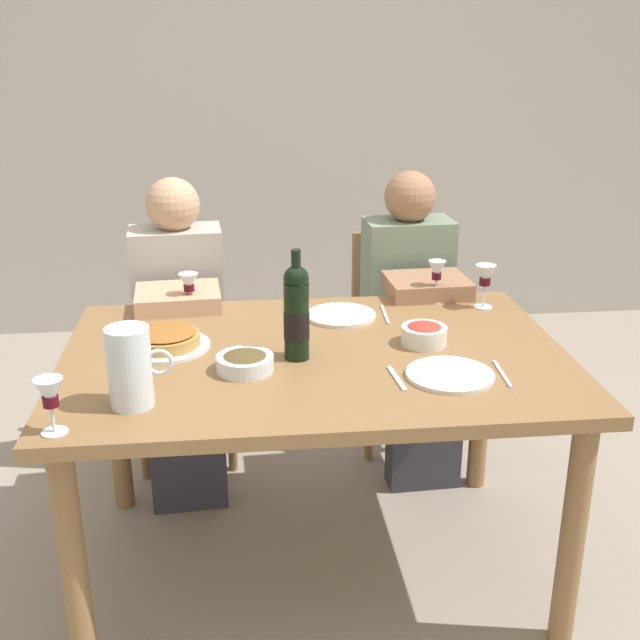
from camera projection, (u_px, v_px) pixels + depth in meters
name	position (u px, v px, depth m)	size (l,w,h in m)	color
ground_plane	(315.00, 563.00, 2.61)	(8.00, 8.00, 0.00)	gray
back_wall	(271.00, 81.00, 4.29)	(8.00, 0.10, 2.80)	#B2ADA3
dining_table	(315.00, 381.00, 2.38)	(1.50, 1.00, 0.76)	olive
wine_bottle	(296.00, 312.00, 2.26)	(0.08, 0.08, 0.33)	black
water_pitcher	(131.00, 372.00, 1.98)	(0.17, 0.11, 0.21)	silver
baked_tart	(165.00, 339.00, 2.37)	(0.27, 0.27, 0.06)	silver
salad_bowl	(424.00, 333.00, 2.39)	(0.14, 0.14, 0.07)	silver
olive_bowl	(245.00, 362.00, 2.21)	(0.16, 0.16, 0.05)	silver
wine_glass_left_diner	(485.00, 277.00, 2.68)	(0.07, 0.07, 0.15)	silver
wine_glass_right_diner	(437.00, 273.00, 2.74)	(0.06, 0.06, 0.15)	silver
wine_glass_centre	(189.00, 285.00, 2.66)	(0.07, 0.07, 0.13)	silver
wine_glass_spare	(50.00, 396.00, 1.84)	(0.07, 0.07, 0.14)	silver
dinner_plate_left_setting	(450.00, 375.00, 2.18)	(0.25, 0.25, 0.01)	silver
dinner_plate_right_setting	(341.00, 315.00, 2.63)	(0.23, 0.23, 0.01)	silver
fork_left_setting	(397.00, 378.00, 2.16)	(0.16, 0.01, 0.01)	silver
knife_left_setting	(502.00, 373.00, 2.19)	(0.18, 0.01, 0.01)	silver
knife_right_setting	(385.00, 315.00, 2.65)	(0.18, 0.01, 0.01)	silver
spoon_right_setting	(296.00, 318.00, 2.62)	(0.16, 0.01, 0.01)	silver
chair_left	(182.00, 335.00, 3.20)	(0.43, 0.43, 0.87)	olive
diner_left	(180.00, 328.00, 2.94)	(0.36, 0.52, 1.16)	#B7B2A8
chair_right	(398.00, 323.00, 3.33)	(0.42, 0.42, 0.87)	olive
diner_right	(413.00, 315.00, 3.07)	(0.35, 0.51, 1.16)	gray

